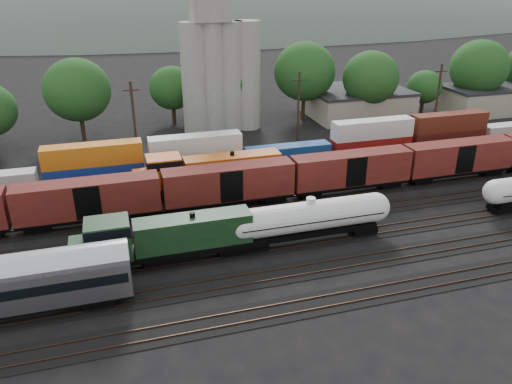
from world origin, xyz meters
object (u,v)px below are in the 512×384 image
object	(u,v)px
tank_car_a	(310,218)
orange_locomotive	(206,172)
green_locomotive	(159,238)
grain_silo	(220,64)

from	to	relation	value
tank_car_a	orange_locomotive	xyz separation A→B (m)	(-7.68, 15.00, 0.10)
tank_car_a	orange_locomotive	bearing A→B (deg)	117.12
green_locomotive	tank_car_a	xyz separation A→B (m)	(15.00, 0.00, -0.02)
orange_locomotive	grain_silo	size ratio (longest dim) A/B	0.69
green_locomotive	orange_locomotive	bearing A→B (deg)	63.99
green_locomotive	tank_car_a	distance (m)	15.00
tank_car_a	orange_locomotive	distance (m)	16.85
orange_locomotive	grain_silo	world-z (taller)	grain_silo
green_locomotive	tank_car_a	world-z (taller)	green_locomotive
orange_locomotive	grain_silo	bearing A→B (deg)	73.14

